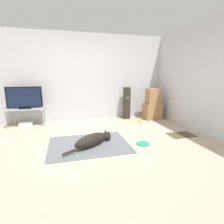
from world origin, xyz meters
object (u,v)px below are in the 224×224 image
dog (93,140)px  tennis_ball_by_boxes (139,120)px  cardboard_box_upper (153,96)px  floor_speaker (127,103)px  tv_stand (26,111)px  tv (24,98)px  frisbee (143,144)px  tennis_ball_near_speaker (141,122)px  game_console (26,124)px  tennis_ball_loose_on_carpet (141,119)px  cardboard_box_lower (152,111)px

dog → tennis_ball_by_boxes: (1.62, 1.50, -0.10)m
cardboard_box_upper → floor_speaker: bearing=160.1°
tv_stand → tv: size_ratio=1.08×
frisbee → tennis_ball_near_speaker: size_ratio=3.89×
cardboard_box_upper → tv: bearing=176.4°
tv → game_console: size_ratio=2.70×
tv_stand → floor_speaker: bearing=0.9°
tennis_ball_by_boxes → game_console: bearing=172.7°
frisbee → tennis_ball_by_boxes: 1.77m
cardboard_box_upper → tennis_ball_loose_on_carpet: cardboard_box_upper is taller
game_console → floor_speaker: bearing=0.4°
cardboard_box_lower → game_console: cardboard_box_lower is taller
frisbee → tennis_ball_by_boxes: bearing=68.8°
frisbee → game_console: size_ratio=0.78×
cardboard_box_lower → dog: bearing=-142.0°
tv → frisbee: bearing=-39.2°
cardboard_box_upper → tv: tv is taller
tennis_ball_by_boxes → tennis_ball_loose_on_carpet: (0.10, 0.10, 0.00)m
dog → tennis_ball_near_speaker: (1.57, 1.26, -0.10)m
tv_stand → tennis_ball_by_boxes: size_ratio=14.53×
dog → frisbee: size_ratio=3.88×
floor_speaker → frisbee: bearing=-100.8°
tennis_ball_near_speaker → floor_speaker: bearing=107.2°
tv_stand → cardboard_box_upper: bearing=-3.6°
tennis_ball_loose_on_carpet → tv_stand: bearing=175.0°
tennis_ball_by_boxes → tennis_ball_loose_on_carpet: 0.14m
floor_speaker → game_console: size_ratio=2.98×
tv_stand → dog: bearing=-50.8°
floor_speaker → tennis_ball_near_speaker: floor_speaker is taller
tennis_ball_loose_on_carpet → cardboard_box_lower: bearing=9.7°
cardboard_box_lower → game_console: (-3.68, 0.24, -0.20)m
tv → cardboard_box_lower: bearing=-3.4°
dog → cardboard_box_lower: 2.71m
cardboard_box_lower → tv: tv is taller
dog → cardboard_box_lower: (2.13, 1.67, 0.11)m
dog → floor_speaker: bearing=54.5°
cardboard_box_upper → tennis_ball_loose_on_carpet: size_ratio=7.19×
floor_speaker → tv: bearing=-179.2°
cardboard_box_lower → floor_speaker: 0.84m
floor_speaker → tv: tv is taller
dog → frisbee: bearing=-9.2°
tv → floor_speaker: bearing=0.8°
cardboard_box_upper → tennis_ball_by_boxes: bearing=-163.1°
tv → game_console: (-0.02, 0.02, -0.72)m
frisbee → tv: (-2.50, 2.04, 0.75)m
game_console → frisbee: bearing=-39.2°
cardboard_box_upper → floor_speaker: floor_speaker is taller
cardboard_box_lower → floor_speaker: floor_speaker is taller
tv → game_console: 0.72m
dog → frisbee: 0.99m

